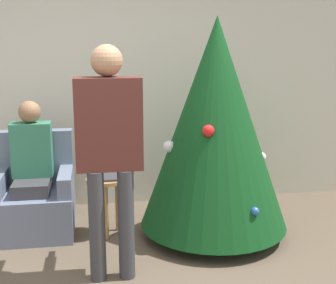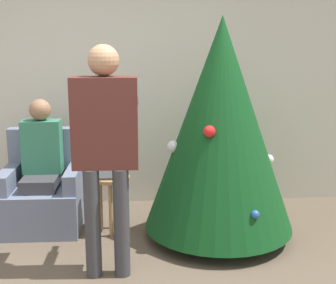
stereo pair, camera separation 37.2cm
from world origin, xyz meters
name	(u,v)px [view 2 (the right image)]	position (x,y,z in m)	size (l,w,h in m)	color
wall_back	(117,79)	(0.00, 2.23, 1.35)	(8.00, 0.06, 2.70)	beige
christmas_tree	(220,125)	(0.94, 1.21, 1.03)	(1.33, 1.33, 1.96)	brown
armchair	(44,194)	(-0.68, 1.55, 0.31)	(0.72, 0.70, 0.91)	slate
person_seated	(41,160)	(-0.68, 1.53, 0.66)	(0.36, 0.46, 1.22)	#38383D
person_standing	(105,139)	(-0.01, 0.59, 1.05)	(0.49, 0.57, 1.73)	#38383D
side_stool	(111,188)	(-0.03, 1.37, 0.43)	(0.35, 0.35, 0.53)	#A37547
laptop	(111,175)	(-0.03, 1.37, 0.54)	(0.31, 0.24, 0.02)	#38383D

